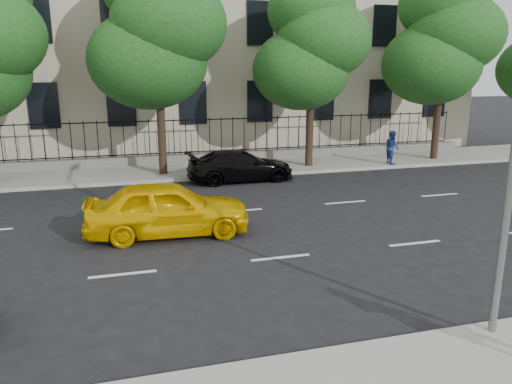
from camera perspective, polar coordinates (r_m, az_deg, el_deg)
ground at (r=11.04m, az=7.00°, el=-12.11°), size 120.00×120.00×0.00m
far_sidewalk at (r=23.91m, az=-5.92°, el=2.60°), size 60.00×4.00×0.15m
lane_markings at (r=15.19m, az=0.13°, el=-4.46°), size 49.60×4.62×0.01m
iron_fence at (r=25.45m, az=-6.61°, el=4.61°), size 30.00×0.50×2.20m
street_light at (r=9.74m, az=26.44°, el=14.39°), size 0.25×3.32×8.05m
tree_c at (r=22.59m, az=-11.21°, el=17.90°), size 5.89×5.50×9.80m
tree_d at (r=24.19m, az=6.34°, el=16.46°), size 5.34×4.94×8.84m
tree_e at (r=27.57m, az=20.56°, el=16.15°), size 5.71×5.31×9.46m
yellow_taxi at (r=14.86m, az=-10.06°, el=-1.85°), size 4.85×2.15×1.62m
black_sedan at (r=21.62m, az=-1.81°, el=3.04°), size 4.66×1.98×1.34m
pedestrian_far at (r=25.50m, az=15.28°, el=4.95°), size 0.67×0.83×1.63m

